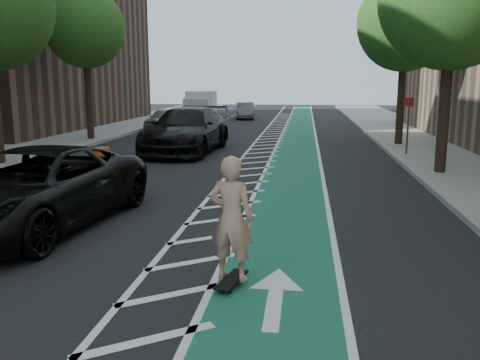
% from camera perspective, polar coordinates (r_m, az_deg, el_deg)
% --- Properties ---
extents(ground, '(120.00, 120.00, 0.00)m').
position_cam_1_polar(ground, '(10.78, -11.36, -6.13)').
color(ground, black).
rests_on(ground, ground).
extents(bike_lane, '(2.00, 90.00, 0.01)m').
position_cam_1_polar(bike_lane, '(19.99, 6.14, 1.96)').
color(bike_lane, '#195743').
rests_on(bike_lane, ground).
extents(buffer_strip, '(1.40, 90.00, 0.01)m').
position_cam_1_polar(buffer_strip, '(20.08, 1.86, 2.05)').
color(buffer_strip, silver).
rests_on(buffer_strip, ground).
extents(sidewalk_right, '(5.00, 90.00, 0.15)m').
position_cam_1_polar(sidewalk_right, '(20.89, 24.27, 1.62)').
color(sidewalk_right, gray).
rests_on(sidewalk_right, ground).
extents(curb_right, '(0.12, 90.00, 0.16)m').
position_cam_1_polar(curb_right, '(20.31, 17.65, 1.85)').
color(curb_right, gray).
rests_on(curb_right, ground).
extents(curb_left, '(0.12, 90.00, 0.16)m').
position_cam_1_polar(curb_left, '(22.53, -20.35, 2.54)').
color(curb_left, gray).
rests_on(curb_left, ground).
extents(tree_r_d, '(4.20, 4.20, 7.90)m').
position_cam_1_polar(tree_r_d, '(26.27, 17.93, 16.28)').
color(tree_r_d, '#382619').
rests_on(tree_r_d, ground).
extents(tree_l_d, '(4.20, 4.20, 7.90)m').
position_cam_1_polar(tree_l_d, '(28.23, -16.94, 15.93)').
color(tree_l_d, '#382619').
rests_on(tree_l_d, ground).
extents(sign_post, '(0.35, 0.08, 2.47)m').
position_cam_1_polar(sign_post, '(22.22, 18.34, 5.87)').
color(sign_post, '#4C4C4C').
rests_on(sign_post, ground).
extents(skateboard, '(0.45, 0.91, 0.12)m').
position_cam_1_polar(skateboard, '(8.06, -0.94, -11.16)').
color(skateboard, black).
rests_on(skateboard, ground).
extents(skateboarder, '(0.80, 0.62, 1.94)m').
position_cam_1_polar(skateboarder, '(7.74, -0.97, -4.34)').
color(skateboarder, tan).
rests_on(skateboarder, skateboard).
extents(suv_near, '(3.54, 6.48, 1.72)m').
position_cam_1_polar(suv_near, '(11.83, -22.10, -0.89)').
color(suv_near, black).
rests_on(suv_near, ground).
extents(suv_far, '(3.16, 7.00, 1.99)m').
position_cam_1_polar(suv_far, '(22.95, -6.00, 5.61)').
color(suv_far, black).
rests_on(suv_far, ground).
extents(car_silver, '(1.96, 4.22, 1.40)m').
position_cam_1_polar(car_silver, '(34.01, -8.49, 6.80)').
color(car_silver, '#949599').
rests_on(car_silver, ground).
extents(car_grey, '(1.96, 4.30, 1.37)m').
position_cam_1_polar(car_grey, '(43.25, 0.58, 7.78)').
color(car_grey, slate).
rests_on(car_grey, ground).
extents(box_truck, '(2.64, 5.46, 2.23)m').
position_cam_1_polar(box_truck, '(47.25, -4.46, 8.44)').
color(box_truck, silver).
rests_on(box_truck, ground).
extents(barrel_a, '(0.72, 0.72, 0.98)m').
position_cam_1_polar(barrel_a, '(17.50, -15.24, 1.85)').
color(barrel_a, '#E7450C').
rests_on(barrel_a, ground).
extents(barrel_b, '(0.59, 0.59, 0.81)m').
position_cam_1_polar(barrel_b, '(23.04, -10.40, 3.98)').
color(barrel_b, '#DD4D0B').
rests_on(barrel_b, ground).
extents(barrel_c, '(0.64, 0.64, 0.87)m').
position_cam_1_polar(barrel_c, '(27.82, -7.98, 5.30)').
color(barrel_c, '#F05B0C').
rests_on(barrel_c, ground).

